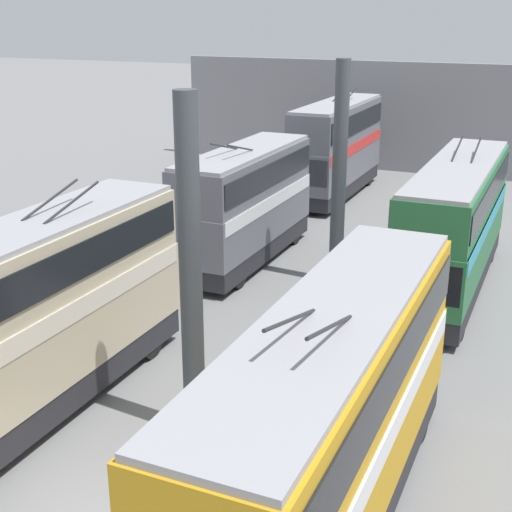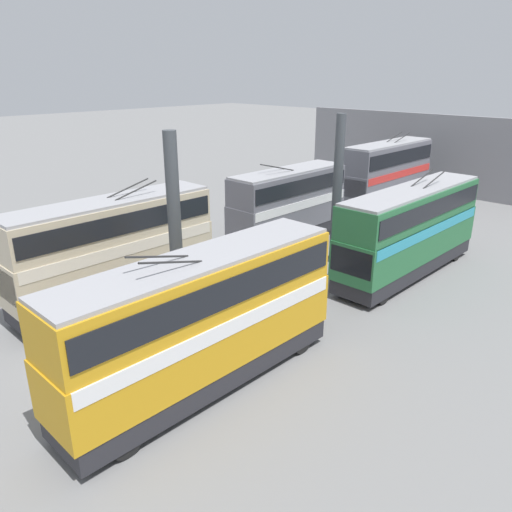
% 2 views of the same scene
% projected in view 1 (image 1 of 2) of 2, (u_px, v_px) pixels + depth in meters
% --- Properties ---
extents(depot_back_wall, '(0.50, 36.00, 7.10)m').
position_uv_depth(depot_back_wall, '(440.00, 120.00, 45.78)').
color(depot_back_wall, gray).
rests_on(depot_back_wall, ground_plane).
extents(support_column_near, '(1.00, 1.00, 8.59)m').
position_uv_depth(support_column_near, '(191.00, 279.00, 16.98)').
color(support_column_near, '#42474C').
rests_on(support_column_near, ground_plane).
extents(support_column_far, '(1.00, 1.00, 8.59)m').
position_uv_depth(support_column_far, '(339.00, 179.00, 27.03)').
color(support_column_far, '#42474C').
rests_on(support_column_far, ground_plane).
extents(bus_left_near, '(11.15, 2.54, 5.61)m').
position_uv_depth(bus_left_near, '(332.00, 410.00, 13.89)').
color(bus_left_near, black).
rests_on(bus_left_near, ground_plane).
extents(bus_left_far, '(11.39, 2.54, 5.54)m').
position_uv_depth(bus_left_far, '(455.00, 220.00, 26.65)').
color(bus_left_far, black).
rests_on(bus_left_far, ground_plane).
extents(bus_right_near, '(10.29, 2.54, 5.78)m').
position_uv_depth(bus_right_near, '(38.00, 305.00, 18.56)').
color(bus_right_near, black).
rests_on(bus_right_near, ground_plane).
extents(bus_right_mid, '(9.08, 2.54, 5.45)m').
position_uv_depth(bus_right_mid, '(245.00, 199.00, 29.77)').
color(bus_right_mid, black).
rests_on(bus_right_mid, ground_plane).
extents(bus_right_far, '(10.05, 2.54, 5.98)m').
position_uv_depth(bus_right_far, '(336.00, 144.00, 40.42)').
color(bus_right_far, black).
rests_on(bus_right_far, ground_plane).
extents(person_aisle_foreground, '(0.43, 0.48, 1.78)m').
position_uv_depth(person_aisle_foreground, '(149.00, 466.00, 15.33)').
color(person_aisle_foreground, '#473D33').
rests_on(person_aisle_foreground, ground_plane).
extents(oil_drum, '(0.64, 0.64, 0.92)m').
position_uv_depth(oil_drum, '(243.00, 455.00, 16.52)').
color(oil_drum, '#B28E23').
rests_on(oil_drum, ground_plane).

